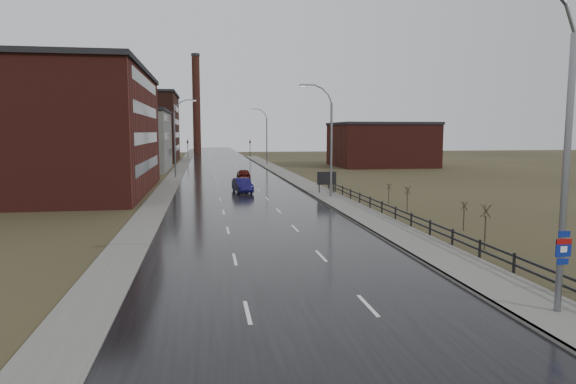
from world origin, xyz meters
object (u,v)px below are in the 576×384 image
object	(u,v)px
billboard	(327,179)
car_near	(242,186)
streetlight_main	(559,149)
car_far	(244,174)

from	to	relation	value
billboard	car_near	distance (m)	9.28
billboard	car_near	world-z (taller)	billboard
car_near	streetlight_main	bearing A→B (deg)	-85.08
streetlight_main	billboard	bearing A→B (deg)	89.03
billboard	car_near	xyz separation A→B (m)	(-8.81, 2.75, -0.88)
car_far	billboard	bearing A→B (deg)	112.60
streetlight_main	car_far	size ratio (longest dim) A/B	2.73
streetlight_main	car_near	distance (m)	41.01
car_near	billboard	bearing A→B (deg)	-24.04
car_near	car_far	xyz separation A→B (m)	(1.29, 15.48, -0.02)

